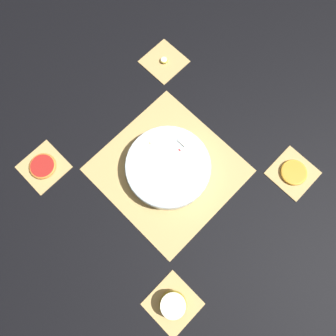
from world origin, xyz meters
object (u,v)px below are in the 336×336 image
(fruit_salad_bowl, at_px, (168,167))
(banana_coin_single, at_px, (164,60))
(grapefruit_slice, at_px, (43,166))
(apple_half, at_px, (173,305))
(orange_slice_whole, at_px, (294,172))

(fruit_salad_bowl, height_order, banana_coin_single, fruit_salad_bowl)
(grapefruit_slice, bearing_deg, apple_half, 180.00)
(grapefruit_slice, bearing_deg, fruit_salad_bowl, -136.70)
(banana_coin_single, distance_m, grapefruit_slice, 0.59)
(orange_slice_whole, xyz_separation_m, grapefruit_slice, (0.63, 0.59, 0.00))
(orange_slice_whole, bearing_deg, banana_coin_single, 0.00)
(orange_slice_whole, bearing_deg, apple_half, 90.00)
(orange_slice_whole, distance_m, grapefruit_slice, 0.86)
(grapefruit_slice, bearing_deg, banana_coin_single, -90.00)
(banana_coin_single, bearing_deg, orange_slice_whole, 180.00)
(fruit_salad_bowl, height_order, grapefruit_slice, fruit_salad_bowl)
(orange_slice_whole, height_order, grapefruit_slice, grapefruit_slice)
(fruit_salad_bowl, relative_size, apple_half, 3.44)
(banana_coin_single, height_order, grapefruit_slice, grapefruit_slice)
(apple_half, xyz_separation_m, grapefruit_slice, (0.63, 0.00, -0.02))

